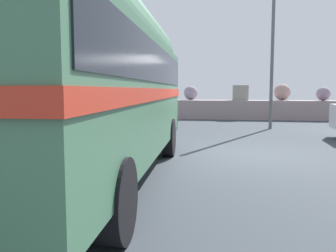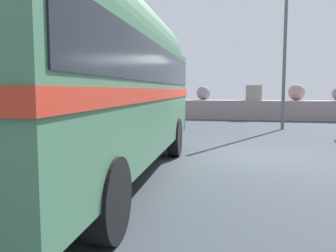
% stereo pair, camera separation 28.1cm
% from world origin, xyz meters
% --- Properties ---
extents(ground, '(32.00, 26.00, 0.02)m').
position_xyz_m(ground, '(0.00, 0.00, 0.01)').
color(ground, '#343B42').
extents(breakwater, '(31.36, 1.98, 2.33)m').
position_xyz_m(breakwater, '(0.15, 11.82, 0.68)').
color(breakwater, gray).
rests_on(breakwater, ground).
extents(vintage_coach, '(2.82, 8.69, 3.70)m').
position_xyz_m(vintage_coach, '(-2.79, -3.21, 2.05)').
color(vintage_coach, black).
rests_on(vintage_coach, ground).
extents(lamp_post, '(0.94, 0.71, 6.70)m').
position_xyz_m(lamp_post, '(1.50, 6.51, 3.76)').
color(lamp_post, '#5B5B60').
rests_on(lamp_post, ground).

